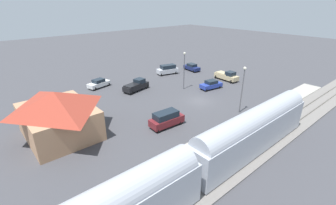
{
  "coord_description": "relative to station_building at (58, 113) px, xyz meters",
  "views": [
    {
      "loc": [
        -25.48,
        29.04,
        16.22
      ],
      "look_at": [
        1.25,
        6.04,
        1.0
      ],
      "focal_mm": 25.47,
      "sensor_mm": 36.0,
      "label": 1
    }
  ],
  "objects": [
    {
      "name": "pedestrian_on_platform",
      "position": [
        -14.43,
        -19.64,
        -1.85
      ],
      "size": [
        0.36,
        0.36,
        1.71
      ],
      "color": "brown",
      "rests_on": "platform"
    },
    {
      "name": "platform",
      "position": [
        -14.0,
        -22.0,
        -2.98
      ],
      "size": [
        3.2,
        46.0,
        0.3
      ],
      "color": "#A8A399",
      "rests_on": "ground"
    },
    {
      "name": "pickup_tan",
      "position": [
        0.01,
        -35.25,
        -2.1
      ],
      "size": [
        5.51,
        2.75,
        2.14
      ],
      "color": "#C6B284",
      "rests_on": "ground"
    },
    {
      "name": "station_building",
      "position": [
        0.0,
        0.0,
        0.0
      ],
      "size": [
        10.74,
        8.6,
        6.01
      ],
      "color": "tan",
      "rests_on": "ground"
    },
    {
      "name": "sedan_blue",
      "position": [
        -1.29,
        -28.45,
        -2.25
      ],
      "size": [
        2.5,
        4.73,
        1.74
      ],
      "color": "#283D9E",
      "rests_on": "ground"
    },
    {
      "name": "sedan_navy",
      "position": [
        10.44,
        -35.1,
        -2.25
      ],
      "size": [
        4.65,
        2.6,
        1.74
      ],
      "color": "navy",
      "rests_on": "ground"
    },
    {
      "name": "ground_plane",
      "position": [
        -4.0,
        -22.0,
        -3.13
      ],
      "size": [
        200.0,
        200.0,
        0.0
      ],
      "primitive_type": "plane",
      "color": "#424247"
    },
    {
      "name": "sedan_white",
      "position": [
        13.88,
        -11.97,
        -2.25
      ],
      "size": [
        2.81,
        4.8,
        1.74
      ],
      "color": "white",
      "rests_on": "ground"
    },
    {
      "name": "light_pole_lot_center",
      "position": [
        2.18,
        -24.29,
        1.5
      ],
      "size": [
        0.44,
        0.44,
        7.29
      ],
      "color": "#515156",
      "rests_on": "ground"
    },
    {
      "name": "light_pole_near_platform",
      "position": [
        -11.2,
        -23.46,
        1.51
      ],
      "size": [
        0.44,
        0.44,
        7.31
      ],
      "color": "#515156",
      "rests_on": "ground"
    },
    {
      "name": "pickup_black",
      "position": [
        7.53,
        -16.72,
        -2.1
      ],
      "size": [
        3.08,
        5.7,
        2.14
      ],
      "color": "black",
      "rests_on": "ground"
    },
    {
      "name": "suv_maroon",
      "position": [
        -7.16,
        -11.88,
        -1.98
      ],
      "size": [
        2.22,
        5.0,
        2.22
      ],
      "color": "maroon",
      "rests_on": "ground"
    },
    {
      "name": "railway_track",
      "position": [
        -18.0,
        -22.0,
        -3.03
      ],
      "size": [
        4.8,
        70.0,
        0.3
      ],
      "color": "slate",
      "rests_on": "ground"
    },
    {
      "name": "suv_silver",
      "position": [
        12.03,
        -28.57,
        -1.98
      ],
      "size": [
        3.05,
        5.22,
        2.22
      ],
      "color": "silver",
      "rests_on": "ground"
    }
  ]
}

